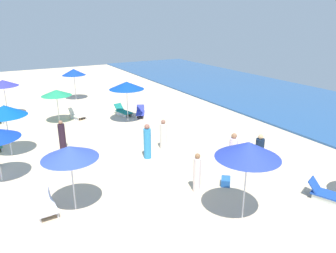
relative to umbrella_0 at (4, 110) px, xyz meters
name	(u,v)px	position (x,y,z in m)	size (l,w,h in m)	color
ocean	(306,105)	(0.75, 21.14, -2.29)	(60.00, 12.35, 0.12)	#27538C
umbrella_0	(4,110)	(0.00, 0.00, 0.00)	(2.05, 2.05, 2.61)	silver
umbrella_1	(74,72)	(-10.04, 5.70, -0.02)	(1.92, 1.92, 2.58)	silver
lounge_chair_3_0	(328,194)	(10.43, 10.16, -2.10)	(1.67, 1.19, 0.69)	silver
umbrella_4	(3,83)	(-7.44, 0.33, 0.02)	(1.97, 1.97, 2.58)	silver
lounge_chair_4_0	(0,117)	(-6.46, -0.21, -2.06)	(1.44, 0.90, 0.76)	silver
lounge_chair_4_1	(2,117)	(-6.41, -0.07, -2.06)	(1.39, 1.15, 0.74)	silver
umbrella_5	(127,85)	(-2.26, 7.22, 0.10)	(2.27, 2.27, 2.69)	silver
lounge_chair_5_0	(123,111)	(-3.81, 7.49, -2.07)	(1.60, 0.94, 0.74)	silver
lounge_chair_5_1	(140,113)	(-2.90, 8.42, -2.07)	(1.45, 1.10, 0.72)	silver
umbrella_6	(248,150)	(9.74, 6.52, 0.22)	(2.14, 2.14, 2.84)	silver
umbrella_7	(70,152)	(6.39, 1.62, -0.10)	(1.95, 1.95, 2.47)	silver
lounge_chair_7_0	(44,205)	(5.98, 0.63, -2.09)	(1.46, 0.75, 0.66)	silver
umbrella_8	(56,93)	(-4.28, 3.19, -0.34)	(1.91, 1.91, 2.21)	silver
lounge_chair_8_0	(77,115)	(-4.67, 4.45, -2.10)	(1.36, 1.00, 0.69)	silver
beachgoer_0	(62,136)	(0.43, 2.44, -1.61)	(0.48, 0.48, 1.58)	black
beachgoer_1	(163,135)	(2.93, 7.10, -1.61)	(0.45, 0.45, 1.59)	white
beachgoer_2	(233,150)	(6.14, 9.11, -1.65)	(0.52, 0.52, 1.52)	white
beachgoer_3	(197,174)	(7.45, 6.17, -1.57)	(0.41, 0.41, 1.63)	white
beachgoer_4	(259,151)	(6.83, 10.09, -1.66)	(0.57, 0.57, 1.50)	#122036
beachgoer_5	(147,142)	(3.61, 5.85, -1.52)	(0.51, 0.51, 1.75)	#308DCC
cooler_box_0	(226,181)	(7.61, 7.51, -2.19)	(0.52, 0.37, 0.30)	#2763B3
beach_ball_1	(148,136)	(1.25, 7.00, -2.20)	(0.28, 0.28, 0.28)	#F23B30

